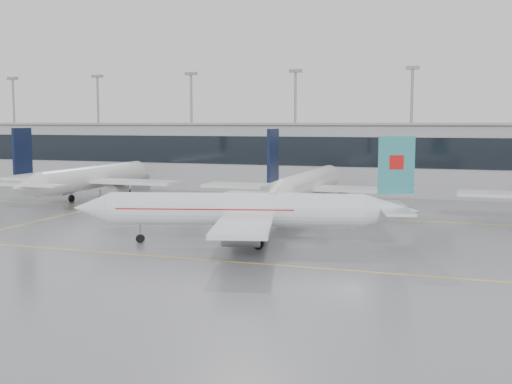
% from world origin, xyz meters
% --- Properties ---
extents(ground, '(320.00, 320.00, 0.00)m').
position_xyz_m(ground, '(0.00, 0.00, 0.00)').
color(ground, slate).
rests_on(ground, ground).
extents(taxi_line_main, '(120.00, 0.25, 0.01)m').
position_xyz_m(taxi_line_main, '(0.00, 0.00, 0.01)').
color(taxi_line_main, yellow).
rests_on(taxi_line_main, ground).
extents(taxi_line_north, '(120.00, 0.25, 0.01)m').
position_xyz_m(taxi_line_north, '(0.00, 30.00, 0.01)').
color(taxi_line_north, yellow).
rests_on(taxi_line_north, ground).
extents(taxi_line_cross, '(0.25, 60.00, 0.01)m').
position_xyz_m(taxi_line_cross, '(-30.00, 15.00, 0.01)').
color(taxi_line_cross, yellow).
rests_on(taxi_line_cross, ground).
extents(terminal, '(180.00, 15.00, 12.00)m').
position_xyz_m(terminal, '(0.00, 62.00, 6.00)').
color(terminal, gray).
rests_on(terminal, ground).
extents(terminal_glass, '(180.00, 0.20, 5.00)m').
position_xyz_m(terminal_glass, '(0.00, 54.45, 7.50)').
color(terminal_glass, black).
rests_on(terminal_glass, ground).
extents(terminal_roof, '(182.00, 16.00, 0.40)m').
position_xyz_m(terminal_roof, '(0.00, 62.00, 12.20)').
color(terminal_roof, gray).
rests_on(terminal_roof, ground).
extents(light_masts, '(156.40, 1.00, 22.60)m').
position_xyz_m(light_masts, '(0.00, 68.00, 13.34)').
color(light_masts, gray).
rests_on(light_masts, ground).
extents(air_canada_jet, '(35.14, 28.37, 11.08)m').
position_xyz_m(air_canada_jet, '(0.40, 8.32, 3.50)').
color(air_canada_jet, silver).
rests_on(air_canada_jet, ground).
extents(parked_jet_b, '(29.64, 36.96, 11.72)m').
position_xyz_m(parked_jet_b, '(-35.00, 33.69, 3.71)').
color(parked_jet_b, silver).
rests_on(parked_jet_b, ground).
extents(parked_jet_c, '(29.64, 36.96, 11.72)m').
position_xyz_m(parked_jet_c, '(-0.00, 33.69, 3.71)').
color(parked_jet_c, silver).
rests_on(parked_jet_c, ground).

